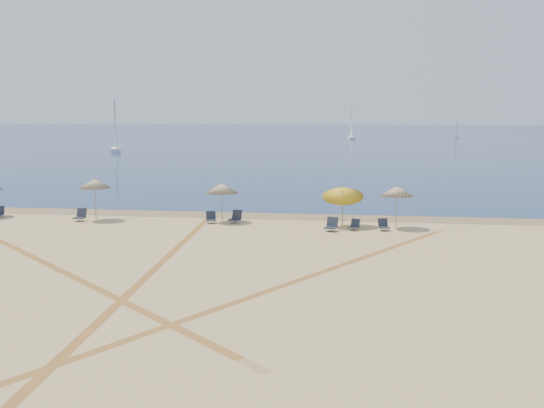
{
  "coord_description": "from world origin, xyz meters",
  "views": [
    {
      "loc": [
        4.7,
        -13.76,
        6.14
      ],
      "look_at": [
        0.0,
        20.0,
        1.3
      ],
      "focal_mm": 41.13,
      "sensor_mm": 36.0,
      "label": 1
    }
  ],
  "objects_px": {
    "umbrella_2": "(222,188)",
    "chair_5": "(331,225)",
    "chair_4": "(236,217)",
    "sailboat_1": "(352,130)",
    "umbrella_1": "(95,183)",
    "chair_3": "(211,218)",
    "umbrella_3": "(343,192)",
    "chair_7": "(384,225)",
    "sailboat_0": "(116,136)",
    "sailboat_2": "(456,131)",
    "chair_6": "(354,225)",
    "chair_2": "(80,215)",
    "umbrella_4": "(397,191)"
  },
  "relations": [
    {
      "from": "umbrella_2",
      "to": "chair_5",
      "type": "xyz_separation_m",
      "value": [
        6.47,
        -2.09,
        -1.65
      ]
    },
    {
      "from": "chair_4",
      "to": "sailboat_1",
      "type": "xyz_separation_m",
      "value": [
        4.99,
        132.15,
        2.21
      ]
    },
    {
      "from": "umbrella_1",
      "to": "chair_3",
      "type": "xyz_separation_m",
      "value": [
        7.04,
        -0.11,
        -1.89
      ]
    },
    {
      "from": "umbrella_3",
      "to": "chair_3",
      "type": "relative_size",
      "value": 3.29
    },
    {
      "from": "chair_7",
      "to": "sailboat_0",
      "type": "height_order",
      "value": "sailboat_0"
    },
    {
      "from": "sailboat_0",
      "to": "sailboat_2",
      "type": "xyz_separation_m",
      "value": [
        68.6,
        79.86,
        -0.83
      ]
    },
    {
      "from": "umbrella_1",
      "to": "chair_5",
      "type": "height_order",
      "value": "umbrella_1"
    },
    {
      "from": "sailboat_2",
      "to": "chair_3",
      "type": "bearing_deg",
      "value": -90.96
    },
    {
      "from": "chair_6",
      "to": "sailboat_0",
      "type": "distance_m",
      "value": 80.51
    },
    {
      "from": "umbrella_1",
      "to": "chair_3",
      "type": "bearing_deg",
      "value": -0.9
    },
    {
      "from": "chair_2",
      "to": "umbrella_1",
      "type": "bearing_deg",
      "value": 34.75
    },
    {
      "from": "chair_5",
      "to": "sailboat_0",
      "type": "relative_size",
      "value": 0.09
    },
    {
      "from": "chair_3",
      "to": "sailboat_1",
      "type": "bearing_deg",
      "value": 69.96
    },
    {
      "from": "umbrella_1",
      "to": "sailboat_0",
      "type": "bearing_deg",
      "value": 110.92
    },
    {
      "from": "umbrella_1",
      "to": "sailboat_0",
      "type": "xyz_separation_m",
      "value": [
        -25.95,
        67.87,
        0.58
      ]
    },
    {
      "from": "chair_4",
      "to": "chair_6",
      "type": "bearing_deg",
      "value": 7.65
    },
    {
      "from": "umbrella_2",
      "to": "chair_7",
      "type": "xyz_separation_m",
      "value": [
        9.25,
        -1.53,
        -1.69
      ]
    },
    {
      "from": "chair_3",
      "to": "chair_4",
      "type": "height_order",
      "value": "chair_4"
    },
    {
      "from": "umbrella_4",
      "to": "chair_2",
      "type": "relative_size",
      "value": 3.17
    },
    {
      "from": "sailboat_1",
      "to": "sailboat_2",
      "type": "relative_size",
      "value": 1.31
    },
    {
      "from": "chair_5",
      "to": "sailboat_0",
      "type": "height_order",
      "value": "sailboat_0"
    },
    {
      "from": "umbrella_2",
      "to": "chair_4",
      "type": "bearing_deg",
      "value": -16.21
    },
    {
      "from": "umbrella_3",
      "to": "chair_3",
      "type": "xyz_separation_m",
      "value": [
        -7.55,
        0.07,
        -1.66
      ]
    },
    {
      "from": "chair_3",
      "to": "chair_5",
      "type": "height_order",
      "value": "chair_5"
    },
    {
      "from": "chair_4",
      "to": "chair_5",
      "type": "bearing_deg",
      "value": 1.33
    },
    {
      "from": "sailboat_1",
      "to": "sailboat_2",
      "type": "xyz_separation_m",
      "value": [
        29.24,
        15.39,
        -0.6
      ]
    },
    {
      "from": "chair_3",
      "to": "sailboat_2",
      "type": "relative_size",
      "value": 0.12
    },
    {
      "from": "umbrella_4",
      "to": "sailboat_1",
      "type": "distance_m",
      "value": 132.67
    },
    {
      "from": "umbrella_4",
      "to": "chair_5",
      "type": "bearing_deg",
      "value": -158.29
    },
    {
      "from": "chair_7",
      "to": "sailboat_2",
      "type": "bearing_deg",
      "value": 64.42
    },
    {
      "from": "umbrella_3",
      "to": "sailboat_1",
      "type": "height_order",
      "value": "sailboat_1"
    },
    {
      "from": "chair_5",
      "to": "sailboat_0",
      "type": "distance_m",
      "value": 80.24
    },
    {
      "from": "chair_5",
      "to": "chair_7",
      "type": "relative_size",
      "value": 1.15
    },
    {
      "from": "chair_6",
      "to": "sailboat_0",
      "type": "relative_size",
      "value": 0.08
    },
    {
      "from": "chair_5",
      "to": "sailboat_1",
      "type": "bearing_deg",
      "value": 105.33
    },
    {
      "from": "umbrella_1",
      "to": "chair_2",
      "type": "relative_size",
      "value": 3.33
    },
    {
      "from": "chair_7",
      "to": "chair_3",
      "type": "bearing_deg",
      "value": 158.49
    },
    {
      "from": "chair_6",
      "to": "sailboat_0",
      "type": "xyz_separation_m",
      "value": [
        -41.21,
        69.12,
        2.49
      ]
    },
    {
      "from": "chair_2",
      "to": "sailboat_0",
      "type": "height_order",
      "value": "sailboat_0"
    },
    {
      "from": "umbrella_2",
      "to": "sailboat_2",
      "type": "bearing_deg",
      "value": 76.6
    },
    {
      "from": "chair_5",
      "to": "sailboat_2",
      "type": "distance_m",
      "value": 152.11
    },
    {
      "from": "chair_7",
      "to": "sailboat_1",
      "type": "distance_m",
      "value": 133.49
    },
    {
      "from": "chair_4",
      "to": "sailboat_1",
      "type": "height_order",
      "value": "sailboat_1"
    },
    {
      "from": "chair_2",
      "to": "chair_6",
      "type": "height_order",
      "value": "chair_2"
    },
    {
      "from": "chair_6",
      "to": "chair_7",
      "type": "distance_m",
      "value": 1.57
    },
    {
      "from": "chair_2",
      "to": "sailboat_1",
      "type": "distance_m",
      "value": 133.55
    },
    {
      "from": "chair_7",
      "to": "sailboat_2",
      "type": "relative_size",
      "value": 0.12
    },
    {
      "from": "umbrella_2",
      "to": "umbrella_3",
      "type": "relative_size",
      "value": 0.9
    },
    {
      "from": "sailboat_0",
      "to": "chair_5",
      "type": "bearing_deg",
      "value": -81.73
    },
    {
      "from": "umbrella_3",
      "to": "sailboat_2",
      "type": "xyz_separation_m",
      "value": [
        28.07,
        147.91,
        -0.02
      ]
    }
  ]
}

